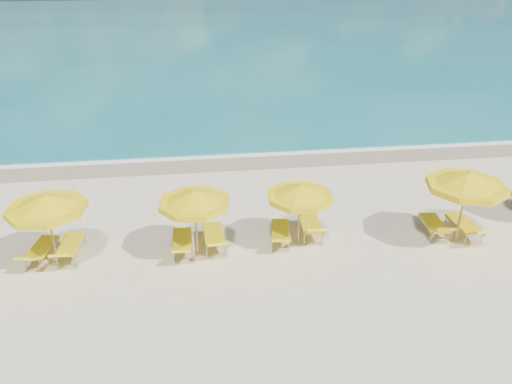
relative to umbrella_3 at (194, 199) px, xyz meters
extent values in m
plane|color=beige|center=(2.08, 0.20, -1.92)|extent=(120.00, 120.00, 0.00)
cube|color=#136E6E|center=(2.08, 48.20, -1.92)|extent=(120.00, 80.00, 0.30)
cube|color=tan|center=(2.08, 7.60, -1.92)|extent=(120.00, 2.60, 0.01)
cube|color=white|center=(2.08, 8.40, -1.92)|extent=(120.00, 1.20, 0.03)
cube|color=white|center=(-3.92, 17.20, -1.92)|extent=(14.00, 0.36, 0.05)
cube|color=white|center=(10.08, 24.20, -1.92)|extent=(18.00, 0.30, 0.05)
cylinder|color=tan|center=(-4.26, 0.02, -0.79)|extent=(0.07, 0.07, 2.26)
cone|color=yellow|center=(-4.26, 0.02, 0.17)|extent=(2.82, 2.82, 0.45)
cylinder|color=yellow|center=(-4.26, 0.02, -0.06)|extent=(2.84, 2.84, 0.18)
sphere|color=tan|center=(-4.26, 0.02, 0.40)|extent=(0.10, 0.10, 0.10)
cylinder|color=tan|center=(0.00, 0.00, -0.84)|extent=(0.07, 0.07, 2.15)
cone|color=yellow|center=(0.00, 0.00, 0.06)|extent=(2.71, 2.71, 0.43)
cylinder|color=yellow|center=(0.00, 0.00, -0.15)|extent=(2.73, 2.73, 0.17)
sphere|color=tan|center=(0.00, 0.00, 0.28)|extent=(0.10, 0.10, 0.10)
cylinder|color=tan|center=(3.26, 0.17, -0.88)|extent=(0.06, 0.06, 2.07)
cone|color=yellow|center=(3.26, 0.17, -0.01)|extent=(2.65, 2.65, 0.41)
cylinder|color=yellow|center=(3.26, 0.17, -0.22)|extent=(2.68, 2.68, 0.17)
sphere|color=tan|center=(3.26, 0.17, 0.20)|extent=(0.09, 0.09, 0.09)
cylinder|color=tan|center=(8.43, -0.36, -0.70)|extent=(0.08, 0.08, 2.43)
cone|color=yellow|center=(8.43, -0.36, 0.32)|extent=(2.81, 2.81, 0.49)
cylinder|color=yellow|center=(8.43, -0.36, 0.08)|extent=(2.84, 2.84, 0.19)
sphere|color=tan|center=(8.43, -0.36, 0.56)|extent=(0.11, 0.11, 0.11)
cube|color=yellow|center=(-4.75, 0.41, -1.55)|extent=(0.79, 1.36, 0.08)
cube|color=yellow|center=(-4.90, -0.48, -1.39)|extent=(0.66, 0.65, 0.38)
cube|color=yellow|center=(-3.90, 0.44, -1.53)|extent=(0.67, 1.37, 0.08)
cube|color=yellow|center=(-3.95, -0.49, -1.36)|extent=(0.63, 0.61, 0.41)
cube|color=yellow|center=(-0.46, 0.30, -1.54)|extent=(0.59, 1.31, 0.08)
cube|color=yellow|center=(-0.46, -0.62, -1.39)|extent=(0.59, 0.59, 0.36)
cube|color=yellow|center=(0.54, 0.46, -1.52)|extent=(0.68, 1.41, 0.09)
cube|color=yellow|center=(0.59, -0.50, -1.34)|extent=(0.64, 0.62, 0.42)
cube|color=yellow|center=(2.74, 0.54, -1.55)|extent=(0.76, 1.33, 0.08)
cube|color=yellow|center=(2.60, -0.34, -1.43)|extent=(0.65, 0.65, 0.32)
cube|color=yellow|center=(3.78, 0.76, -1.51)|extent=(0.72, 1.44, 0.09)
cube|color=yellow|center=(3.72, -0.19, -1.30)|extent=(0.66, 0.60, 0.48)
cube|color=yellow|center=(7.89, 0.24, -1.54)|extent=(0.73, 1.37, 0.08)
cube|color=yellow|center=(7.79, -0.64, -1.33)|extent=(0.64, 0.57, 0.48)
cube|color=yellow|center=(8.86, 0.06, -1.52)|extent=(0.67, 1.40, 0.08)
cube|color=yellow|center=(8.90, -0.89, -1.33)|extent=(0.64, 0.60, 0.43)
camera|label=1|loc=(0.10, -13.42, 6.72)|focal=35.00mm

